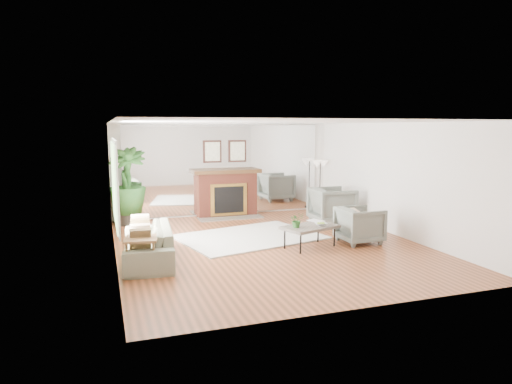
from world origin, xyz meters
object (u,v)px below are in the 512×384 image
object	(u,v)px
armchair_back	(332,205)
floor_lamp	(320,168)
sofa	(148,243)
side_table	(142,243)
fireplace	(227,192)
coffee_table	(310,228)
potted_ficus	(127,184)
armchair_front	(360,225)

from	to	relation	value
armchair_back	floor_lamp	distance (m)	1.80
sofa	floor_lamp	size ratio (longest dim) A/B	1.46
side_table	floor_lamp	size ratio (longest dim) A/B	0.42
fireplace	side_table	world-z (taller)	fireplace
armchair_back	side_table	xyz separation A→B (m)	(-4.87, -2.55, 0.05)
coffee_table	potted_ficus	size ratio (longest dim) A/B	0.66
armchair_back	side_table	bearing A→B (deg)	120.17
armchair_back	potted_ficus	distance (m)	5.11
fireplace	sofa	distance (m)	4.34
fireplace	armchair_front	distance (m)	4.14
fireplace	armchair_back	xyz separation A→B (m)	(2.26, -1.72, -0.21)
side_table	coffee_table	bearing A→B (deg)	9.72
fireplace	coffee_table	bearing A→B (deg)	-79.12
coffee_table	armchair_front	size ratio (longest dim) A/B	1.52
coffee_table	armchair_front	bearing A→B (deg)	1.13
sofa	armchair_front	distance (m)	4.32
fireplace	coffee_table	xyz separation A→B (m)	(0.71, -3.70, -0.25)
armchair_front	floor_lamp	distance (m)	3.71
fireplace	side_table	size ratio (longest dim) A/B	3.30
potted_ficus	armchair_front	bearing A→B (deg)	-37.54
sofa	floor_lamp	bearing A→B (deg)	127.89
fireplace	armchair_front	xyz separation A→B (m)	(1.87, -3.68, -0.28)
floor_lamp	side_table	bearing A→B (deg)	-142.30
coffee_table	sofa	xyz separation A→B (m)	(-3.16, 0.14, -0.10)
coffee_table	floor_lamp	bearing A→B (deg)	60.64
side_table	fireplace	bearing A→B (deg)	58.58
coffee_table	floor_lamp	world-z (taller)	floor_lamp
side_table	floor_lamp	bearing A→B (deg)	37.70
fireplace	potted_ficus	world-z (taller)	fireplace
floor_lamp	potted_ficus	bearing A→B (deg)	-179.13
armchair_front	potted_ficus	bearing A→B (deg)	52.31
fireplace	potted_ficus	size ratio (longest dim) A/B	1.08
fireplace	sofa	bearing A→B (deg)	-124.50
coffee_table	armchair_back	world-z (taller)	armchair_back
armchair_front	side_table	world-z (taller)	armchair_front
coffee_table	side_table	distance (m)	3.37
side_table	potted_ficus	world-z (taller)	potted_ficus
coffee_table	sofa	world-z (taller)	sofa
fireplace	armchair_front	bearing A→B (deg)	-63.12
potted_ficus	side_table	bearing A→B (deg)	-90.14
fireplace	potted_ficus	bearing A→B (deg)	-174.53
side_table	armchair_front	bearing A→B (deg)	7.54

